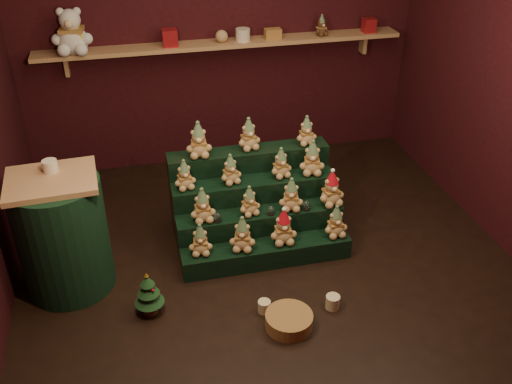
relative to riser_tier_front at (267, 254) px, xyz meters
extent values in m
plane|color=black|center=(0.02, -0.06, -0.09)|extent=(4.00, 4.00, 0.00)
cube|color=black|center=(0.02, 1.99, 1.31)|extent=(4.00, 0.10, 2.80)
cube|color=black|center=(0.02, -2.11, 1.31)|extent=(4.00, 0.10, 2.80)
cube|color=tan|center=(0.02, 1.81, 1.21)|extent=(3.60, 0.26, 0.04)
cube|color=tan|center=(-1.48, 1.88, 1.09)|extent=(0.04, 0.12, 0.20)
cube|color=tan|center=(1.52, 1.88, 1.09)|extent=(0.04, 0.12, 0.20)
cube|color=black|center=(0.00, 0.00, 0.00)|extent=(1.40, 0.22, 0.18)
cube|color=black|center=(0.00, 0.22, 0.09)|extent=(1.40, 0.22, 0.36)
cube|color=black|center=(0.00, 0.44, 0.18)|extent=(1.40, 0.22, 0.54)
cube|color=black|center=(0.00, 0.66, 0.27)|extent=(1.40, 0.22, 0.72)
cylinder|color=black|center=(-0.37, 0.16, 0.28)|extent=(0.06, 0.06, 0.02)
sphere|color=white|center=(-0.37, 0.16, 0.32)|extent=(0.06, 0.06, 0.06)
cylinder|color=black|center=(0.08, 0.16, 0.28)|extent=(0.05, 0.05, 0.02)
sphere|color=white|center=(0.08, 0.16, 0.32)|extent=(0.06, 0.06, 0.06)
cylinder|color=black|center=(0.38, 0.16, 0.28)|extent=(0.06, 0.06, 0.02)
sphere|color=white|center=(0.38, 0.16, 0.32)|extent=(0.06, 0.06, 0.06)
cube|color=tan|center=(-1.55, 0.10, 0.85)|extent=(0.66, 0.56, 0.04)
cylinder|color=black|center=(-1.55, 0.10, 0.37)|extent=(0.67, 0.67, 0.92)
cylinder|color=beige|center=(-1.55, 0.20, 0.91)|extent=(0.11, 0.11, 0.09)
cylinder|color=#472C19|center=(-0.98, -0.37, -0.06)|extent=(0.11, 0.11, 0.05)
cone|color=#14391D|center=(-0.98, -0.37, 0.06)|extent=(0.22, 0.22, 0.11)
cone|color=#14391D|center=(-0.98, -0.37, 0.14)|extent=(0.16, 0.16, 0.10)
cone|color=#14391D|center=(-0.98, -0.37, 0.21)|extent=(0.11, 0.11, 0.08)
cone|color=gold|center=(-0.98, -0.37, 0.26)|extent=(0.03, 0.03, 0.03)
cylinder|color=beige|center=(-0.16, -0.56, -0.04)|extent=(0.10, 0.10, 0.10)
cylinder|color=beige|center=(0.35, -0.64, -0.04)|extent=(0.11, 0.11, 0.11)
cylinder|color=#9E7040|center=(-0.02, -0.75, -0.04)|extent=(0.45, 0.45, 0.11)
cube|color=maroon|center=(-0.50, 1.79, 1.31)|extent=(0.14, 0.14, 0.16)
cylinder|color=beige|center=(0.21, 1.79, 1.29)|extent=(0.14, 0.14, 0.12)
cube|color=maroon|center=(1.52, 1.79, 1.30)|extent=(0.12, 0.12, 0.14)
sphere|color=tan|center=(0.00, 1.79, 1.29)|extent=(0.12, 0.12, 0.12)
cube|color=#CC561C|center=(0.51, 1.79, 1.28)|extent=(0.16, 0.10, 0.10)
camera|label=1|loc=(-0.95, -3.61, 2.87)|focal=40.00mm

